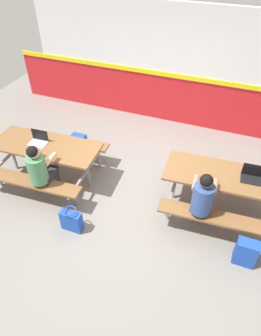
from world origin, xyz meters
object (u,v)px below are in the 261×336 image
(student_further, at_px, (202,197))
(tote_bag_bright, at_px, (71,220))
(student_nearer, at_px, (41,169))
(picnic_table_left, at_px, (47,153))
(backpack_dark, at_px, (246,252))
(laptop_dark, at_px, (252,176))
(satchel_spare, at_px, (79,144))
(laptop_silver, at_px, (39,140))
(picnic_table_right, at_px, (225,183))

(student_further, height_order, tote_bag_bright, student_further)
(student_nearer, bearing_deg, picnic_table_left, 115.95)
(student_further, xyz_separation_m, backpack_dark, (0.76, -0.36, -0.49))
(picnic_table_left, relative_size, student_further, 1.63)
(backpack_dark, bearing_deg, picnic_table_left, 170.81)
(laptop_dark, xyz_separation_m, backpack_dark, (0.13, -0.99, -0.57))
(laptop_dark, relative_size, satchel_spare, 0.76)
(picnic_table_left, distance_m, laptop_silver, 0.26)
(student_nearer, relative_size, laptop_silver, 3.63)
(laptop_dark, height_order, tote_bag_bright, laptop_dark)
(tote_bag_bright, bearing_deg, laptop_dark, 28.92)
(laptop_silver, bearing_deg, student_further, -4.88)
(student_further, distance_m, backpack_dark, 0.97)
(student_further, xyz_separation_m, tote_bag_bright, (-1.84, -0.73, -0.51))
(laptop_dark, distance_m, satchel_spare, 3.40)
(picnic_table_right, distance_m, student_nearer, 2.98)
(picnic_table_right, height_order, satchel_spare, picnic_table_right)
(student_further, distance_m, laptop_dark, 0.89)
(laptop_silver, height_order, laptop_dark, same)
(picnic_table_left, height_order, picnic_table_right, same)
(laptop_silver, bearing_deg, laptop_dark, 6.01)
(laptop_silver, distance_m, backpack_dark, 3.83)
(picnic_table_right, distance_m, satchel_spare, 3.03)
(picnic_table_left, relative_size, satchel_spare, 4.48)
(laptop_dark, bearing_deg, student_further, -134.67)
(picnic_table_right, xyz_separation_m, satchel_spare, (-2.96, 0.52, -0.36))
(laptop_dark, bearing_deg, picnic_table_right, -170.57)
(student_nearer, distance_m, laptop_silver, 0.71)
(laptop_silver, height_order, backpack_dark, laptop_silver)
(laptop_dark, distance_m, tote_bag_bright, 2.88)
(student_nearer, xyz_separation_m, backpack_dark, (3.33, -0.04, -0.49))
(tote_bag_bright, bearing_deg, satchel_spare, 115.14)
(backpack_dark, distance_m, satchel_spare, 3.74)
(student_further, bearing_deg, backpack_dark, -25.15)
(laptop_silver, relative_size, tote_bag_bright, 0.77)
(picnic_table_left, distance_m, picnic_table_right, 3.12)
(backpack_dark, relative_size, satchel_spare, 1.00)
(picnic_table_right, distance_m, backpack_dark, 1.11)
(picnic_table_left, xyz_separation_m, student_nearer, (0.26, -0.54, 0.13))
(laptop_dark, bearing_deg, backpack_dark, -82.53)
(student_nearer, relative_size, student_further, 1.00)
(tote_bag_bright, xyz_separation_m, satchel_spare, (-0.85, 1.82, 0.02))
(picnic_table_right, bearing_deg, satchel_spare, 170.05)
(picnic_table_right, xyz_separation_m, laptop_silver, (-3.25, -0.32, 0.21))
(picnic_table_left, height_order, laptop_silver, laptop_silver)
(laptop_dark, height_order, backpack_dark, laptop_dark)
(student_further, height_order, laptop_silver, student_further)
(picnic_table_left, height_order, satchel_spare, picnic_table_left)
(picnic_table_right, relative_size, laptop_dark, 5.92)
(picnic_table_left, bearing_deg, laptop_dark, 6.72)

